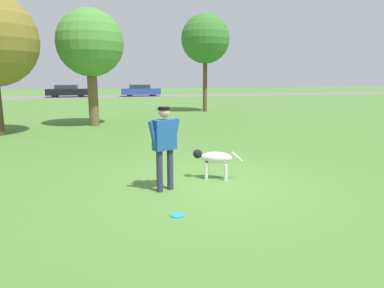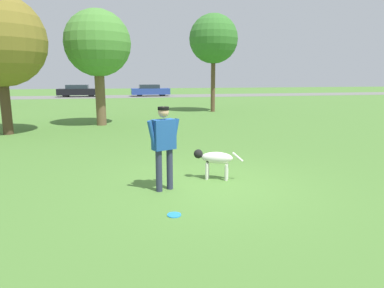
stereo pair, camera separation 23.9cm
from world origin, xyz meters
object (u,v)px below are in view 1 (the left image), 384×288
Objects in this scene: tree_far_right at (205,39)px; parked_car_blue at (141,90)px; dog at (214,159)px; person at (164,141)px; frisbee at (177,215)px; parked_car_black at (68,91)px; tree_mid_center at (90,44)px.

parked_car_blue is (-2.45, 18.61, -3.97)m from tree_far_right.
parked_car_blue reaches higher than dog.
dog is at bearing 0.40° from person.
parked_car_black is at bearing 98.42° from frisbee.
tree_mid_center is at bearing -144.06° from tree_far_right.
tree_mid_center is (-2.93, 9.66, 3.30)m from dog.
tree_far_right reaches higher than frisbee.
person is 16.51m from tree_far_right.
parked_car_blue is at bearing 61.95° from person.
frisbee is 0.05× the size of parked_car_black.
tree_far_right is at bearing -82.19° from dog.
tree_mid_center is at bearing -101.56° from parked_car_blue.
parked_car_black is 8.08m from parked_car_blue.
dog is 0.18× the size of tree_far_right.
frisbee is 35.93m from parked_car_black.
tree_mid_center is 24.27m from parked_car_blue.
person is 1.59× the size of dog.
person is at bearing -108.99° from tree_far_right.
dog is at bearing -93.49° from parked_car_blue.
dog reaches higher than frisbee.
person is 0.28× the size of tree_far_right.
person is 10.69m from tree_mid_center.
parked_car_black is 1.04× the size of parked_car_blue.
frisbee is 0.05× the size of parked_car_blue.
tree_far_right is 1.35× the size of parked_car_black.
person reaches higher than dog.
parked_car_black reaches higher than parked_car_blue.
parked_car_black is (-3.57, 23.99, -3.10)m from tree_mid_center.
dog is 34.27m from parked_car_black.
dog is 0.20× the size of tree_mid_center.
tree_far_right is at bearing -60.54° from parked_car_black.
tree_far_right is at bearing -83.28° from parked_car_blue.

